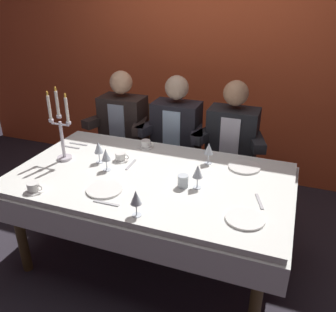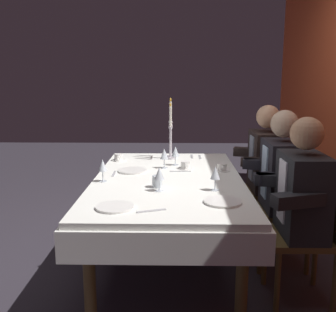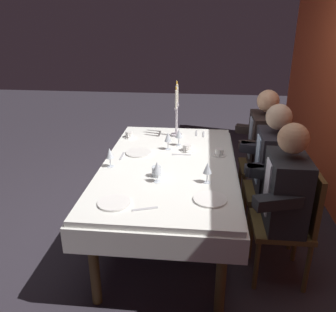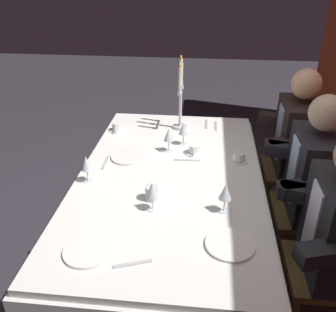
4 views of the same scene
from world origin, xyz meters
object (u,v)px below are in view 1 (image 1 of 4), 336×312
Objects in this scene: coffee_cup_1 at (146,144)px; seated_diner_0 at (124,123)px; wine_glass_3 at (106,155)px; candelabra at (61,131)px; wine_glass_4 at (209,149)px; dinner_plate_1 at (244,167)px; coffee_cup_0 at (121,157)px; water_tumbler_0 at (183,181)px; seated_diner_2 at (232,138)px; wine_glass_1 at (198,172)px; wine_glass_0 at (136,198)px; coffee_cup_2 at (34,188)px; seated_diner_1 at (177,130)px; dining_table at (150,190)px; dinner_plate_0 at (245,219)px; dinner_plate_2 at (105,189)px; wine_glass_2 at (98,148)px.

coffee_cup_1 is 0.64m from seated_diner_0.
wine_glass_3 is at bearing -69.84° from seated_diner_0.
wine_glass_4 is (1.04, 0.31, -0.11)m from candelabra.
coffee_cup_0 reaches higher than dinner_plate_1.
dinner_plate_1 is 0.18× the size of seated_diner_0.
water_tumbler_0 is (0.58, -0.03, -0.07)m from wine_glass_3.
seated_diner_2 reaches higher than wine_glass_3.
coffee_cup_0 is (-0.65, 0.19, -0.09)m from wine_glass_1.
wine_glass_0 and wine_glass_3 have the same top height.
coffee_cup_2 is 0.11× the size of seated_diner_0.
seated_diner_1 is at bearing 0.00° from seated_diner_0.
dining_table is at bearing -82.71° from seated_diner_1.
seated_diner_2 is at bearing 53.22° from coffee_cup_2.
dinner_plate_1 is 1.44m from coffee_cup_2.
seated_diner_2 is at bearing 52.21° from wine_glass_3.
dinner_plate_1 is at bearing -6.09° from coffee_cup_1.
dinner_plate_0 is (0.70, -0.29, 0.13)m from dining_table.
dinner_plate_1 is (1.30, 0.33, -0.22)m from candelabra.
dinner_plate_0 is 1.36× the size of wine_glass_1.
wine_glass_1 and wine_glass_3 have the same top height.
candelabra is at bearing -123.98° from seated_diner_1.
dinner_plate_2 is 1.32m from seated_diner_2.
dining_table is 11.83× the size of wine_glass_0.
dinner_plate_2 is at bearing -76.12° from coffee_cup_0.
wine_glass_3 is (-0.91, -0.38, 0.11)m from dinner_plate_1.
dinner_plate_2 is 1.26m from seated_diner_0.
candelabra reaches higher than wine_glass_0.
coffee_cup_0 is (-1.00, 0.43, 0.02)m from dinner_plate_0.
coffee_cup_0 is at bearing -103.74° from seated_diner_1.
dining_table is at bearing 56.65° from dinner_plate_2.
water_tumbler_0 is at bearing 24.15° from coffee_cup_2.
wine_glass_0 reaches higher than water_tumbler_0.
coffee_cup_1 is at bearing -46.32° from seated_diner_0.
wine_glass_2 is (-0.55, 0.52, 0.00)m from wine_glass_0.
coffee_cup_0 is 1.02m from seated_diner_2.
candelabra reaches higher than dinner_plate_0.
dinner_plate_2 is at bearing -63.74° from wine_glass_3.
wine_glass_4 is (0.52, 0.61, 0.11)m from dinner_plate_2.
dinner_plate_0 is 1.36× the size of wine_glass_2.
seated_diner_0 is at bearing 133.68° from coffee_cup_1.
wine_glass_3 is 0.48m from coffee_cup_1.
wine_glass_1 is 0.67m from wine_glass_3.
seated_diner_2 reaches higher than wine_glass_2.
coffee_cup_2 is 0.11× the size of seated_diner_2.
seated_diner_1 reaches higher than wine_glass_0.
seated_diner_1 is (0.54, 0.00, 0.00)m from seated_diner_0.
water_tumbler_0 is at bearing -20.23° from coffee_cup_0.
wine_glass_4 is (0.21, 0.79, 0.00)m from wine_glass_0.
coffee_cup_2 is (-0.31, -0.60, 0.00)m from coffee_cup_0.
dining_table is at bearing -114.38° from seated_diner_2.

